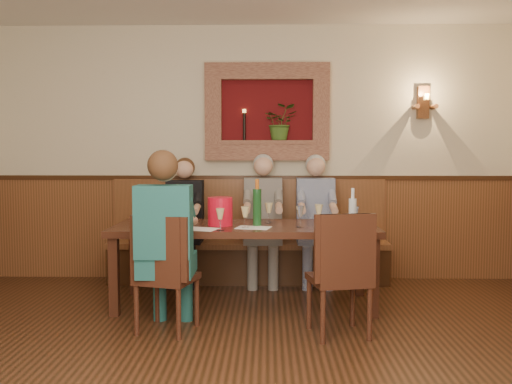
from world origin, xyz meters
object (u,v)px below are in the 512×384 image
Objects in this scene: bench at (249,252)px; chair_near_left at (166,297)px; dining_table at (245,233)px; person_bench_mid at (263,231)px; person_chair_front at (166,257)px; person_bench_left at (184,232)px; chair_near_right at (339,300)px; person_bench_right at (316,231)px; wine_bottle_green_a at (257,206)px; water_bottle at (353,213)px; spittoon_bucket at (220,211)px; wine_bottle_green_b at (178,207)px.

bench is 3.18× the size of chair_near_left.
dining_table is 0.86m from person_bench_mid.
person_chair_front reaches higher than dining_table.
bench is (0.00, 0.94, -0.35)m from dining_table.
bench is 2.22× the size of person_bench_left.
chair_near_left is 1.36m from chair_near_right.
person_bench_mid is at bearing 65.07° from person_chair_front.
person_bench_right is (0.56, 0.00, -0.00)m from person_bench_mid.
dining_table is at bearing 68.12° from chair_near_left.
person_bench_left is at bearing 118.86° from chair_near_right.
person_bench_mid reaches higher than wine_bottle_green_a.
water_bottle is (1.63, -1.14, 0.34)m from person_bench_left.
chair_near_left is 3.67× the size of spittoon_bucket.
chair_near_right is 1.41m from spittoon_bucket.
wine_bottle_green_b is at bearing 161.50° from spittoon_bucket.
spittoon_bucket is at bearing 175.16° from wine_bottle_green_a.
person_bench_mid is 1.13m from wine_bottle_green_b.
water_bottle is (1.17, -0.26, 0.02)m from spittoon_bucket.
water_bottle is (1.53, 0.48, 0.30)m from person_chair_front.
spittoon_bucket is (-0.23, -0.04, 0.20)m from dining_table.
chair_near_right is at bearing -88.53° from person_bench_right.
dining_table is 1.01m from water_bottle.
person_bench_mid is (0.85, -0.00, 0.02)m from person_bench_left.
wine_bottle_green_a is at bearing -30.32° from dining_table.
person_bench_mid is at bearing 66.25° from spittoon_bucket.
person_chair_front is 5.61× the size of spittoon_bucket.
dining_table is 0.80× the size of bench.
person_bench_mid is (0.16, -0.10, 0.25)m from bench.
dining_table is at bearing 149.68° from wine_bottle_green_a.
bench is at bearing 146.76° from person_bench_mid.
wine_bottle_green_a is (-0.05, -0.90, 0.35)m from person_bench_mid.
person_bench_right is at bearing -8.23° from bench.
person_chair_front is (-1.31, -1.62, 0.03)m from person_bench_right.
bench reaches higher than dining_table.
bench is 3.09× the size of chair_near_right.
person_bench_mid is at bearing 97.91° from chair_near_right.
person_bench_left is 1.04m from spittoon_bucket.
person_bench_mid is 1.00× the size of person_bench_right.
wine_bottle_green_b is (-0.75, 0.17, -0.03)m from wine_bottle_green_a.
person_chair_front is (0.10, -1.62, 0.04)m from person_bench_left.
person_chair_front is 3.98× the size of water_bottle.
person_chair_front is (-1.36, 0.07, 0.31)m from chair_near_right.
spittoon_bucket is at bearing 167.45° from water_bottle.
dining_table is 2.47× the size of chair_near_right.
chair_near_right is 1.39m from person_chair_front.
person_chair_front is at bearing -3.69° from chair_near_left.
person_chair_front is 3.38× the size of wine_bottle_green_a.
wine_bottle_green_b is (-0.64, -0.84, 0.57)m from bench.
person_bench_left is 0.82m from wine_bottle_green_b.
person_bench_right reaches higher than bench.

